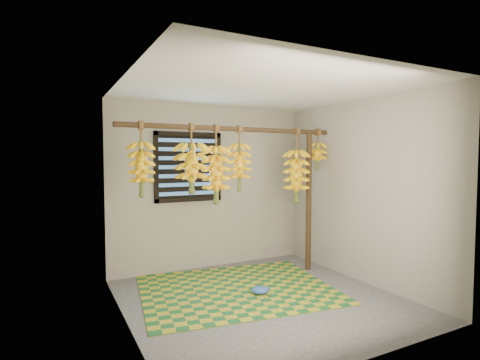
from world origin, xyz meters
TOP-DOWN VIEW (x-y plane):
  - floor at (0.00, 0.00)m, footprint 3.00×3.00m
  - ceiling at (0.00, 0.00)m, footprint 3.00×3.00m
  - wall_back at (0.00, 1.50)m, footprint 3.00×0.01m
  - wall_left at (-1.50, 0.00)m, footprint 0.01×3.00m
  - wall_right at (1.50, 0.00)m, footprint 0.01×3.00m
  - window at (-0.35, 1.48)m, footprint 1.00×0.04m
  - hanging_pole at (0.00, 0.70)m, footprint 3.00×0.06m
  - support_post at (1.20, 0.70)m, footprint 0.08×0.08m
  - woven_mat at (-0.11, 0.43)m, footprint 2.56×2.17m
  - plastic_bag at (0.06, 0.14)m, footprint 0.25×0.21m
  - banana_bunch_a at (-1.20, 0.70)m, footprint 0.30×0.30m
  - banana_bunch_b at (-0.59, 0.70)m, footprint 0.39×0.39m
  - banana_bunch_c at (-0.26, 0.70)m, footprint 0.33×0.33m
  - banana_bunch_d at (0.07, 0.70)m, footprint 0.31×0.31m
  - banana_bunch_e at (0.98, 0.70)m, footprint 0.35×0.35m
  - banana_bunch_f at (1.35, 0.70)m, footprint 0.27×0.27m

SIDE VIEW (x-z plane):
  - floor at x=0.00m, z-range -0.01..0.00m
  - woven_mat at x=-0.11m, z-range 0.00..0.01m
  - plastic_bag at x=0.06m, z-range 0.01..0.10m
  - support_post at x=1.20m, z-range 0.00..2.00m
  - wall_back at x=0.00m, z-range 0.00..2.40m
  - wall_left at x=-1.50m, z-range 0.00..2.40m
  - wall_right at x=1.50m, z-range 0.00..2.40m
  - banana_bunch_e at x=0.98m, z-range 0.85..1.89m
  - banana_bunch_c at x=-0.26m, z-range 0.92..1.92m
  - window at x=-0.35m, z-range 1.00..2.00m
  - banana_bunch_a at x=-1.20m, z-range 1.07..1.93m
  - banana_bunch_b at x=-0.59m, z-range 1.08..1.93m
  - banana_bunch_d at x=0.07m, z-range 1.09..1.94m
  - banana_bunch_f at x=1.35m, z-range 1.36..1.96m
  - hanging_pole at x=0.00m, z-range 1.97..2.03m
  - ceiling at x=0.00m, z-range 2.40..2.41m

